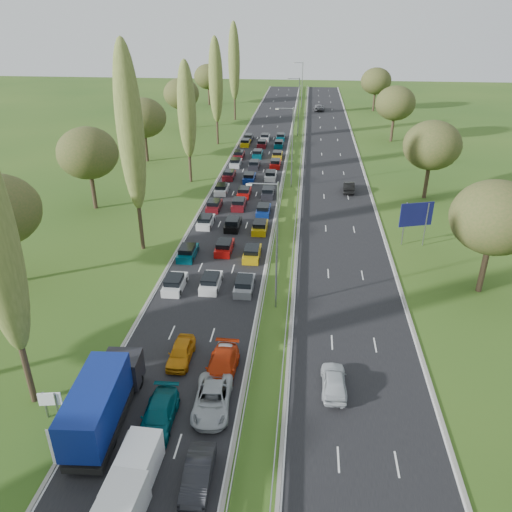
% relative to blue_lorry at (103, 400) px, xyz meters
% --- Properties ---
extents(ground, '(260.00, 260.00, 0.00)m').
position_rel_blue_lorry_xyz_m(ground, '(10.15, 52.59, -2.03)').
color(ground, '#274C17').
rests_on(ground, ground).
extents(near_carriageway, '(10.50, 215.00, 0.04)m').
position_rel_blue_lorry_xyz_m(near_carriageway, '(3.40, 55.09, -2.03)').
color(near_carriageway, black).
rests_on(near_carriageway, ground).
extents(far_carriageway, '(10.50, 215.00, 0.04)m').
position_rel_blue_lorry_xyz_m(far_carriageway, '(16.90, 55.09, -2.03)').
color(far_carriageway, black).
rests_on(far_carriageway, ground).
extents(central_reservation, '(2.36, 215.00, 0.32)m').
position_rel_blue_lorry_xyz_m(central_reservation, '(10.15, 55.09, -1.48)').
color(central_reservation, gray).
rests_on(central_reservation, ground).
extents(lamp_columns, '(0.18, 140.18, 12.00)m').
position_rel_blue_lorry_xyz_m(lamp_columns, '(10.15, 50.59, 3.97)').
color(lamp_columns, gray).
rests_on(lamp_columns, ground).
extents(poplar_row, '(2.80, 127.80, 22.44)m').
position_rel_blue_lorry_xyz_m(poplar_row, '(-5.85, 40.76, 10.36)').
color(poplar_row, '#2D2116').
rests_on(poplar_row, ground).
extents(woodland_left, '(8.00, 166.00, 11.10)m').
position_rel_blue_lorry_xyz_m(woodland_left, '(-16.35, 35.22, 5.65)').
color(woodland_left, '#2D2116').
rests_on(woodland_left, ground).
extents(woodland_right, '(8.00, 153.00, 11.10)m').
position_rel_blue_lorry_xyz_m(woodland_right, '(29.65, 39.26, 5.65)').
color(woodland_right, '#2D2116').
rests_on(woodland_right, ground).
extents(traffic_queue_fill, '(9.00, 67.67, 0.80)m').
position_rel_blue_lorry_xyz_m(traffic_queue_fill, '(3.43, 50.12, -1.59)').
color(traffic_queue_fill, silver).
rests_on(traffic_queue_fill, ground).
extents(near_car_7, '(2.21, 5.16, 1.48)m').
position_rel_blue_lorry_xyz_m(near_car_7, '(3.49, 0.32, -1.27)').
color(near_car_7, '#054B54').
rests_on(near_car_7, near_carriageway).
extents(near_car_8, '(1.73, 4.26, 1.45)m').
position_rel_blue_lorry_xyz_m(near_car_8, '(3.34, 7.07, -1.28)').
color(near_car_8, '#C3770D').
rests_on(near_car_8, near_carriageway).
extents(near_car_9, '(1.65, 4.44, 1.45)m').
position_rel_blue_lorry_xyz_m(near_car_9, '(7.01, -3.94, -1.28)').
color(near_car_9, black).
rests_on(near_car_9, near_carriageway).
extents(near_car_10, '(2.77, 5.46, 1.48)m').
position_rel_blue_lorry_xyz_m(near_car_10, '(6.72, 2.16, -1.27)').
color(near_car_10, '#A0A5A9').
rests_on(near_car_10, near_carriageway).
extents(near_car_11, '(2.34, 5.44, 1.56)m').
position_rel_blue_lorry_xyz_m(near_car_11, '(6.80, 5.52, -1.23)').
color(near_car_11, '#B92D0B').
rests_on(near_car_11, near_carriageway).
extents(near_car_12, '(1.85, 4.15, 1.39)m').
position_rel_blue_lorry_xyz_m(near_car_12, '(6.80, 6.85, -1.31)').
color(near_car_12, silver).
rests_on(near_car_12, near_carriageway).
extents(far_car_0, '(1.83, 4.42, 1.50)m').
position_rel_blue_lorry_xyz_m(far_car_0, '(15.06, 4.90, -1.26)').
color(far_car_0, silver).
rests_on(far_car_0, far_carriageway).
extents(far_car_1, '(1.81, 4.65, 1.51)m').
position_rel_blue_lorry_xyz_m(far_car_1, '(18.84, 49.15, -1.25)').
color(far_car_1, black).
rests_on(far_car_1, far_carriageway).
extents(far_car_2, '(2.83, 5.70, 1.55)m').
position_rel_blue_lorry_xyz_m(far_car_2, '(15.11, 116.93, -1.23)').
color(far_car_2, slate).
rests_on(far_car_2, far_carriageway).
extents(blue_lorry, '(2.58, 9.28, 3.92)m').
position_rel_blue_lorry_xyz_m(blue_lorry, '(0.00, 0.00, 0.00)').
color(blue_lorry, black).
rests_on(blue_lorry, near_carriageway).
extents(white_van_rear, '(1.98, 5.05, 2.03)m').
position_rel_blue_lorry_xyz_m(white_van_rear, '(3.46, -4.26, -0.98)').
color(white_van_rear, white).
rests_on(white_van_rear, near_carriageway).
extents(info_sign, '(1.50, 0.35, 2.10)m').
position_rel_blue_lorry_xyz_m(info_sign, '(-3.75, 0.17, -0.66)').
color(info_sign, gray).
rests_on(info_sign, ground).
extents(direction_sign, '(3.84, 1.31, 5.20)m').
position_rel_blue_lorry_xyz_m(direction_sign, '(25.05, 30.77, 1.54)').
color(direction_sign, gray).
rests_on(direction_sign, ground).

